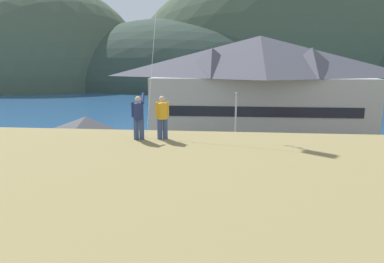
% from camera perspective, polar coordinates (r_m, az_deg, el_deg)
% --- Properties ---
extents(ground_plane, '(600.00, 600.00, 0.00)m').
position_cam_1_polar(ground_plane, '(23.75, -0.75, -12.92)').
color(ground_plane, '#66604C').
extents(parking_lot_pad, '(40.00, 20.00, 0.10)m').
position_cam_1_polar(parking_lot_pad, '(28.34, 0.41, -8.70)').
color(parking_lot_pad, gray).
rests_on(parking_lot_pad, ground).
extents(bay_water, '(360.00, 84.00, 0.03)m').
position_cam_1_polar(bay_water, '(82.13, 4.03, 4.47)').
color(bay_water, navy).
rests_on(bay_water, ground).
extents(far_hill_west_ridge, '(80.62, 73.81, 75.18)m').
position_cam_1_polar(far_hill_west_ridge, '(148.17, -22.33, 6.69)').
color(far_hill_west_ridge, '#42513D').
rests_on(far_hill_west_ridge, ground).
extents(far_hill_east_peak, '(136.78, 70.80, 49.41)m').
position_cam_1_polar(far_hill_east_peak, '(135.59, 1.22, 7.18)').
color(far_hill_east_peak, '#2D3D33').
rests_on(far_hill_east_peak, ground).
extents(far_hill_center_saddle, '(116.28, 73.83, 88.52)m').
position_cam_1_polar(far_hill_center_saddle, '(142.60, 13.42, 7.08)').
color(far_hill_center_saddle, '#3D4C38').
rests_on(far_hill_center_saddle, ground).
extents(harbor_lodge, '(26.13, 11.77, 12.41)m').
position_cam_1_polar(harbor_lodge, '(44.01, 10.45, 7.03)').
color(harbor_lodge, '#999E99').
rests_on(harbor_lodge, ground).
extents(storage_shed_near_lot, '(6.20, 5.21, 5.27)m').
position_cam_1_polar(storage_shed_near_lot, '(30.56, -16.10, -2.42)').
color(storage_shed_near_lot, '#474C56').
rests_on(storage_shed_near_lot, ground).
extents(storage_shed_waterside, '(6.40, 4.48, 4.06)m').
position_cam_1_polar(storage_shed_waterside, '(45.70, 7.35, 1.59)').
color(storage_shed_waterside, '#756B5B').
rests_on(storage_shed_waterside, ground).
extents(wharf_dock, '(3.20, 11.36, 0.70)m').
position_cam_1_polar(wharf_dock, '(56.58, 3.31, 1.73)').
color(wharf_dock, '#70604C').
rests_on(wharf_dock, ground).
extents(moored_boat_wharfside, '(2.77, 8.32, 2.16)m').
position_cam_1_polar(moored_boat_wharfside, '(60.01, -0.07, 2.65)').
color(moored_boat_wharfside, '#A8A399').
rests_on(moored_boat_wharfside, ground).
extents(moored_boat_outer_mooring, '(2.98, 8.34, 2.16)m').
position_cam_1_polar(moored_boat_outer_mooring, '(59.14, 7.00, 2.44)').
color(moored_boat_outer_mooring, '#23564C').
rests_on(moored_boat_outer_mooring, ground).
extents(parked_car_back_row_left, '(4.26, 2.17, 1.82)m').
position_cam_1_polar(parked_car_back_row_left, '(25.80, -11.12, -8.57)').
color(parked_car_back_row_left, navy).
rests_on(parked_car_back_row_left, parking_lot_pad).
extents(parked_car_mid_row_near, '(4.32, 2.30, 1.82)m').
position_cam_1_polar(parked_car_mid_row_near, '(24.68, 27.05, -10.58)').
color(parked_car_mid_row_near, red).
rests_on(parked_car_mid_row_near, parking_lot_pad).
extents(parked_car_lone_by_shed, '(4.31, 2.27, 1.82)m').
position_cam_1_polar(parked_car_lone_by_shed, '(30.00, 17.26, -6.04)').
color(parked_car_lone_by_shed, black).
rests_on(parked_car_lone_by_shed, parking_lot_pad).
extents(parked_car_front_row_red, '(4.33, 2.32, 1.82)m').
position_cam_1_polar(parked_car_front_row_red, '(32.63, 26.82, -5.37)').
color(parked_car_front_row_red, red).
rests_on(parked_car_front_row_red, parking_lot_pad).
extents(parked_car_front_row_end, '(4.34, 2.34, 1.82)m').
position_cam_1_polar(parked_car_front_row_end, '(29.75, 6.25, -5.73)').
color(parked_car_front_row_end, black).
rests_on(parked_car_front_row_end, parking_lot_pad).
extents(parked_car_mid_row_center, '(4.34, 2.33, 1.82)m').
position_cam_1_polar(parked_car_mid_row_center, '(26.25, -21.57, -8.83)').
color(parked_car_mid_row_center, '#B28923').
rests_on(parked_car_mid_row_center, parking_lot_pad).
extents(parked_car_mid_row_far, '(4.29, 2.24, 1.82)m').
position_cam_1_polar(parked_car_mid_row_far, '(24.99, 14.49, -9.40)').
color(parked_car_mid_row_far, silver).
rests_on(parked_car_mid_row_far, parking_lot_pad).
extents(parking_light_pole, '(0.24, 0.78, 6.72)m').
position_cam_1_polar(parking_light_pole, '(32.59, 6.85, 1.06)').
color(parking_light_pole, '#ADADB2').
rests_on(parking_light_pole, parking_lot_pad).
extents(person_kite_flyer, '(0.52, 0.69, 1.86)m').
position_cam_1_polar(person_kite_flyer, '(14.59, -8.41, 2.42)').
color(person_kite_flyer, '#384770').
rests_on(person_kite_flyer, grassy_hill_foreground).
extents(person_companion, '(0.52, 0.40, 1.74)m').
position_cam_1_polar(person_companion, '(14.56, -4.69, 2.43)').
color(person_companion, '#384770').
rests_on(person_companion, grassy_hill_foreground).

